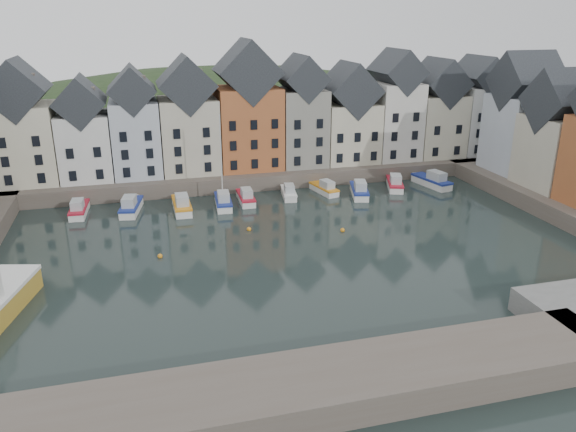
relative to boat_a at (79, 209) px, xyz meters
name	(u,v)px	position (x,y,z in m)	size (l,w,h in m)	color
ground	(304,255)	(22.73, -18.48, -0.67)	(260.00, 260.00, 0.00)	black
far_quay	(246,170)	(22.73, 11.52, 0.33)	(90.00, 16.00, 2.00)	brown
near_wall	(249,400)	(12.73, -40.48, 0.33)	(50.00, 6.00, 2.00)	brown
hillside	(224,228)	(22.75, 37.52, -18.63)	(153.60, 70.40, 64.00)	#1E3018
far_terrace	(270,118)	(25.94, 9.52, 8.21)	(72.37, 8.16, 17.78)	beige
right_terrace	(564,133)	(58.73, -10.41, 8.25)	(8.30, 24.25, 16.36)	#ADB5C0
mooring_buoys	(254,238)	(18.73, -13.15, -0.52)	(20.50, 5.50, 0.50)	orange
boat_a	(79,209)	(0.00, 0.00, 0.00)	(2.14, 5.93, 2.24)	silver
boat_b	(131,207)	(6.05, -0.74, 0.06)	(3.07, 6.59, 2.43)	silver
boat_c	(182,205)	(12.08, -1.87, 0.07)	(2.04, 6.50, 2.49)	silver
boat_d	(223,201)	(17.24, -1.59, 0.09)	(2.38, 6.25, 11.69)	silver
boat_e	(246,197)	(20.31, -0.62, -0.01)	(1.96, 5.77, 2.19)	silver
boat_f	(289,193)	(26.20, 0.09, -0.06)	(2.44, 5.54, 2.05)	silver
boat_g	(325,189)	(31.33, 0.54, -0.05)	(2.77, 5.67, 2.09)	silver
boat_h	(359,191)	(35.41, -1.78, 0.06)	(3.58, 6.62, 2.43)	silver
boat_i	(395,184)	(41.38, 0.00, 0.03)	(3.86, 6.40, 2.35)	silver
boat_j	(432,181)	(46.93, -0.38, 0.09)	(3.39, 6.89, 2.54)	silver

